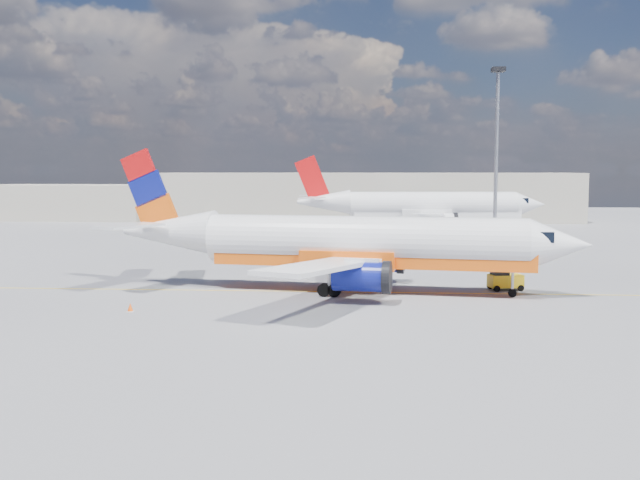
# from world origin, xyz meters

# --- Properties ---
(ground) EXTENTS (240.00, 240.00, 0.00)m
(ground) POSITION_xyz_m (0.00, 0.00, 0.00)
(ground) COLOR slate
(ground) RESTS_ON ground
(taxi_line) EXTENTS (70.00, 0.15, 0.01)m
(taxi_line) POSITION_xyz_m (0.00, 3.00, 0.01)
(taxi_line) COLOR yellow
(taxi_line) RESTS_ON ground
(terminal_main) EXTENTS (70.00, 14.00, 8.00)m
(terminal_main) POSITION_xyz_m (5.00, 75.00, 4.00)
(terminal_main) COLOR #B1AA99
(terminal_main) RESTS_ON ground
(terminal_annex) EXTENTS (26.00, 10.00, 6.00)m
(terminal_annex) POSITION_xyz_m (-45.00, 72.00, 3.00)
(terminal_annex) COLOR #B1AA99
(terminal_annex) RESTS_ON ground
(main_jet) EXTENTS (33.47, 26.16, 10.12)m
(main_jet) POSITION_xyz_m (4.42, 3.29, 3.37)
(main_jet) COLOR white
(main_jet) RESTS_ON ground
(second_jet) EXTENTS (34.70, 27.36, 10.52)m
(second_jet) POSITION_xyz_m (13.43, 52.94, 3.51)
(second_jet) COLOR white
(second_jet) RESTS_ON ground
(gse_tug) EXTENTS (2.51, 1.85, 1.64)m
(gse_tug) POSITION_xyz_m (15.35, 4.56, 0.77)
(gse_tug) COLOR black
(gse_tug) RESTS_ON ground
(traffic_cone) EXTENTS (0.38, 0.38, 0.54)m
(traffic_cone) POSITION_xyz_m (-8.49, -4.82, 0.26)
(traffic_cone) COLOR white
(traffic_cone) RESTS_ON ground
(floodlight_mast) EXTENTS (1.43, 1.43, 19.65)m
(floodlight_mast) POSITION_xyz_m (19.77, 34.36, 11.78)
(floodlight_mast) COLOR #9D9DA5
(floodlight_mast) RESTS_ON ground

